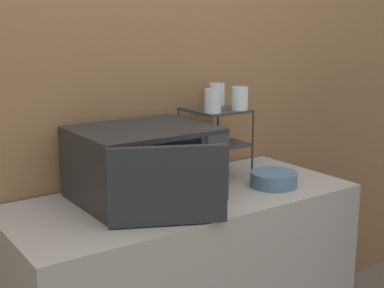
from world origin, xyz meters
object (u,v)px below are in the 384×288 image
glass_front_right (240,98)px  glass_front_left (213,101)px  bowl (274,179)px  glass_back_right (217,94)px  microwave (145,164)px  dish_rack (215,128)px

glass_front_right → glass_front_left: bearing=176.6°
glass_front_left → bowl: (0.19, -0.18, -0.33)m
glass_front_left → glass_back_right: (0.15, 0.16, 0.00)m
glass_back_right → bowl: size_ratio=0.51×
glass_front_left → glass_back_right: bearing=48.0°
microwave → glass_back_right: glass_back_right is taller
dish_rack → glass_front_right: size_ratio=3.11×
microwave → glass_front_left: size_ratio=6.26×
glass_back_right → glass_front_right: same height
microwave → glass_front_left: 0.40m
microwave → bowl: microwave is taller
dish_rack → glass_front_left: (-0.07, -0.08, 0.14)m
glass_back_right → dish_rack: bearing=-130.8°
microwave → dish_rack: 0.43m
glass_front_left → bowl: size_ratio=0.51×
glass_front_left → glass_front_right: 0.14m
glass_back_right → glass_front_right: bearing=-92.4°
microwave → glass_front_right: size_ratio=6.26×
dish_rack → glass_front_right: bearing=-52.7°
glass_front_left → glass_back_right: size_ratio=1.00×
microwave → glass_back_right: 0.56m
microwave → glass_front_left: (0.34, 0.02, 0.22)m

